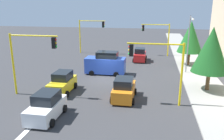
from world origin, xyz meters
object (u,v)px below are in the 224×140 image
(car_red, at_px, (140,55))
(traffic_signal_near_right, at_px, (30,53))
(street_lamp_curbside, at_px, (189,39))
(traffic_signal_near_left, at_px, (159,61))
(traffic_signal_far_left, at_px, (157,33))
(tree_roadside_near, at_px, (211,50))
(car_orange, at_px, (124,90))
(traffic_signal_far_right, at_px, (90,30))
(car_yellow, at_px, (62,83))
(tree_roadside_mid, at_px, (191,37))
(delivery_van_blue, at_px, (106,64))
(car_white, at_px, (46,107))

(car_red, bearing_deg, traffic_signal_near_right, -29.75)
(traffic_signal_near_right, xyz_separation_m, street_lamp_curbside, (-9.61, 14.91, 0.30))
(traffic_signal_near_left, height_order, traffic_signal_far_left, traffic_signal_near_left)
(tree_roadside_near, xyz_separation_m, car_red, (-11.59, -7.30, -3.20))
(street_lamp_curbside, xyz_separation_m, car_orange, (9.04, -6.48, -3.45))
(traffic_signal_far_left, distance_m, street_lamp_curbside, 11.01)
(traffic_signal_near_right, xyz_separation_m, car_orange, (-0.57, 8.43, -3.16))
(traffic_signal_far_right, xyz_separation_m, car_yellow, (18.69, 2.33, -3.13))
(car_orange, bearing_deg, car_red, 178.16)
(street_lamp_curbside, bearing_deg, traffic_signal_far_right, -124.89)
(traffic_signal_far_right, distance_m, traffic_signal_far_left, 11.33)
(tree_roadside_mid, distance_m, car_red, 7.64)
(traffic_signal_near_right, bearing_deg, car_yellow, 119.34)
(delivery_van_blue, relative_size, car_white, 1.26)
(traffic_signal_near_left, height_order, car_red, traffic_signal_near_left)
(car_white, bearing_deg, traffic_signal_near_left, 116.52)
(traffic_signal_near_right, relative_size, tree_roadside_near, 0.91)
(tree_roadside_near, height_order, tree_roadside_mid, tree_roadside_near)
(car_white, xyz_separation_m, car_orange, (-4.62, 5.19, -0.00))
(car_red, bearing_deg, traffic_signal_far_right, -116.35)
(traffic_signal_far_left, relative_size, delivery_van_blue, 1.09)
(car_white, bearing_deg, delivery_van_blue, 170.61)
(delivery_van_blue, height_order, car_orange, delivery_van_blue)
(car_red, bearing_deg, traffic_signal_near_left, 8.87)
(car_white, distance_m, car_orange, 6.95)
(traffic_signal_near_left, relative_size, delivery_van_blue, 1.11)
(traffic_signal_near_left, distance_m, car_red, 16.04)
(car_yellow, xyz_separation_m, car_red, (-14.27, 6.57, -0.00))
(tree_roadside_mid, bearing_deg, traffic_signal_far_right, -110.92)
(street_lamp_curbside, distance_m, car_white, 18.29)
(car_yellow, bearing_deg, car_red, 155.28)
(street_lamp_curbside, xyz_separation_m, tree_roadside_near, (5.61, 1.30, -0.25))
(traffic_signal_far_left, bearing_deg, traffic_signal_far_right, -90.00)
(delivery_van_blue, distance_m, car_red, 8.45)
(car_white, bearing_deg, car_yellow, -170.51)
(traffic_signal_near_left, height_order, street_lamp_curbside, street_lamp_curbside)
(car_red, bearing_deg, delivery_van_blue, -25.89)
(tree_roadside_near, bearing_deg, tree_roadside_mid, -177.14)
(car_white, height_order, car_orange, same)
(traffic_signal_far_right, xyz_separation_m, car_orange, (19.43, 8.42, -3.13))
(delivery_van_blue, bearing_deg, traffic_signal_near_right, -33.16)
(traffic_signal_near_left, bearing_deg, tree_roadside_near, 129.45)
(street_lamp_curbside, bearing_deg, traffic_signal_near_left, -20.34)
(traffic_signal_far_left, bearing_deg, car_yellow, -25.70)
(traffic_signal_far_right, bearing_deg, traffic_signal_far_left, 90.00)
(traffic_signal_far_right, height_order, street_lamp_curbside, street_lamp_curbside)
(traffic_signal_far_right, relative_size, tree_roadside_near, 0.91)
(street_lamp_curbside, bearing_deg, delivery_van_blue, -80.55)
(car_red, bearing_deg, car_orange, -1.84)
(car_red, bearing_deg, car_yellow, -24.72)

